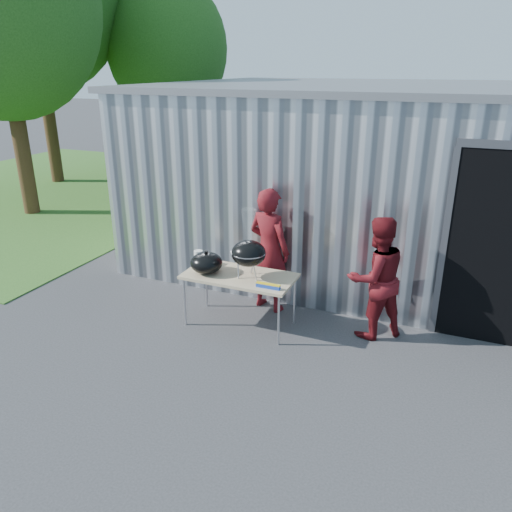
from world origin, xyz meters
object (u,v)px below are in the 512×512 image
at_px(kettle_grill, 249,248).
at_px(person_cook, 269,250).
at_px(folding_table, 239,278).
at_px(person_bystander, 376,278).

bearing_deg(kettle_grill, person_cook, 87.65).
height_order(folding_table, person_cook, person_cook).
bearing_deg(person_cook, kettle_grill, 102.65).
height_order(folding_table, kettle_grill, kettle_grill).
distance_m(kettle_grill, person_cook, 0.72).
relative_size(folding_table, person_cook, 0.82).
bearing_deg(person_cook, person_bystander, -172.61).
xyz_separation_m(kettle_grill, person_bystander, (1.60, 0.46, -0.34)).
xyz_separation_m(folding_table, kettle_grill, (0.15, -0.03, 0.46)).
distance_m(person_cook, person_bystander, 1.59).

